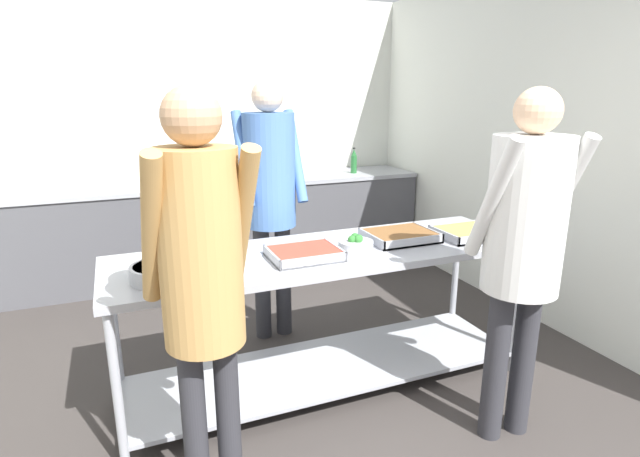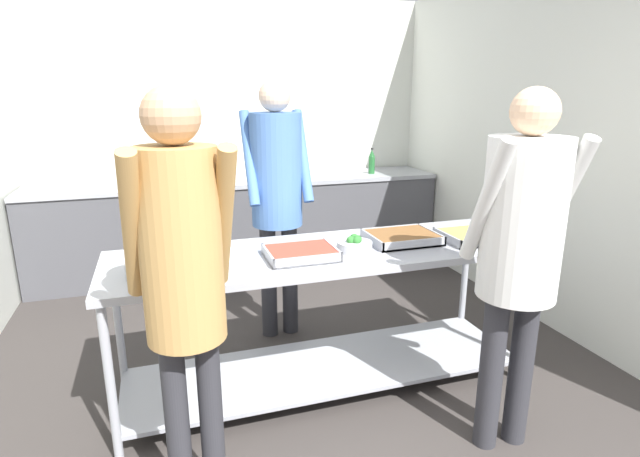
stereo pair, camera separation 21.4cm
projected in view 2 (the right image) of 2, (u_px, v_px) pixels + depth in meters
name	position (u px, v px, depth m)	size (l,w,h in m)	color
wall_rear	(234.00, 132.00, 5.08)	(4.07, 0.06, 2.65)	silver
wall_right	(541.00, 147.00, 3.77)	(0.06, 4.28, 2.65)	silver
back_counter	(244.00, 224.00, 4.97)	(3.91, 0.65, 0.90)	#4C4C51
serving_counter	(325.00, 295.00, 2.90)	(2.42, 0.72, 0.86)	#9EA0A8
sauce_pan	(157.00, 267.00, 2.42)	(0.43, 0.29, 0.08)	#9EA0A8
plate_stack	(233.00, 258.00, 2.64)	(0.27, 0.27, 0.04)	white
serving_tray_greens	(301.00, 253.00, 2.68)	(0.37, 0.30, 0.05)	#9EA0A8
broccoli_bowl	(355.00, 245.00, 2.80)	(0.20, 0.20, 0.09)	#B2B2B7
serving_tray_vegetables	(402.00, 238.00, 2.97)	(0.40, 0.33, 0.05)	#9EA0A8
serving_tray_roast	(475.00, 236.00, 3.01)	(0.40, 0.31, 0.05)	#9EA0A8
guest_serving_left	(182.00, 264.00, 1.87)	(0.42, 0.36, 1.75)	#2D2D33
guest_serving_right	(521.00, 238.00, 2.27)	(0.48, 0.37, 1.75)	#2D2D33
cook_behind_counter	(277.00, 183.00, 3.41)	(0.45, 0.35, 1.81)	#2D2D33
water_bottle	(372.00, 162.00, 5.15)	(0.06, 0.06, 0.26)	#23602D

